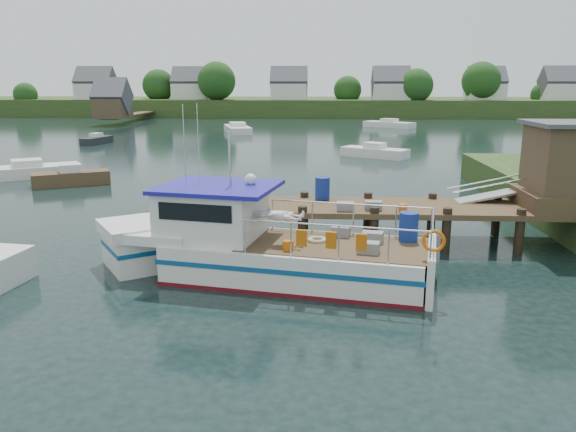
{
  "coord_description": "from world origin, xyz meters",
  "views": [
    {
      "loc": [
        0.01,
        -20.38,
        5.84
      ],
      "look_at": [
        -1.0,
        -1.5,
        1.3
      ],
      "focal_mm": 35.0,
      "sensor_mm": 36.0,
      "label": 1
    }
  ],
  "objects_px": {
    "moored_rowboat": "(71,177)",
    "moored_far": "(389,124)",
    "moored_b": "(375,152)",
    "moored_e": "(97,140)",
    "moored_c": "(541,164)",
    "dock": "(497,184)",
    "moored_a": "(27,171)",
    "moored_d": "(238,129)",
    "lobster_boat": "(255,246)"
  },
  "relations": [
    {
      "from": "moored_rowboat",
      "to": "moored_d",
      "type": "xyz_separation_m",
      "value": [
        4.79,
        34.68,
        -0.0
      ]
    },
    {
      "from": "moored_b",
      "to": "moored_d",
      "type": "relative_size",
      "value": 0.72
    },
    {
      "from": "moored_d",
      "to": "moored_e",
      "type": "relative_size",
      "value": 1.91
    },
    {
      "from": "moored_c",
      "to": "lobster_boat",
      "type": "bearing_deg",
      "value": -117.38
    },
    {
      "from": "moored_rowboat",
      "to": "moored_a",
      "type": "xyz_separation_m",
      "value": [
        -3.82,
        2.41,
        -0.03
      ]
    },
    {
      "from": "moored_far",
      "to": "moored_a",
      "type": "xyz_separation_m",
      "value": [
        -27.36,
        -41.07,
        -0.0
      ]
    },
    {
      "from": "lobster_boat",
      "to": "moored_rowboat",
      "type": "bearing_deg",
      "value": 140.96
    },
    {
      "from": "dock",
      "to": "moored_a",
      "type": "xyz_separation_m",
      "value": [
        -24.58,
        13.33,
        -1.82
      ]
    },
    {
      "from": "moored_e",
      "to": "moored_far",
      "type": "bearing_deg",
      "value": 36.84
    },
    {
      "from": "lobster_boat",
      "to": "moored_e",
      "type": "relative_size",
      "value": 2.75
    },
    {
      "from": "moored_a",
      "to": "moored_d",
      "type": "relative_size",
      "value": 0.84
    },
    {
      "from": "dock",
      "to": "moored_a",
      "type": "distance_m",
      "value": 28.02
    },
    {
      "from": "moored_b",
      "to": "lobster_boat",
      "type": "bearing_deg",
      "value": -105.18
    },
    {
      "from": "moored_far",
      "to": "moored_c",
      "type": "bearing_deg",
      "value": -58.45
    },
    {
      "from": "dock",
      "to": "moored_b",
      "type": "relative_size",
      "value": 3.06
    },
    {
      "from": "moored_rowboat",
      "to": "moored_e",
      "type": "distance_m",
      "value": 22.91
    },
    {
      "from": "moored_b",
      "to": "moored_c",
      "type": "xyz_separation_m",
      "value": [
        10.63,
        -5.96,
        -0.01
      ]
    },
    {
      "from": "moored_rowboat",
      "to": "moored_e",
      "type": "xyz_separation_m",
      "value": [
        -7.03,
        21.81,
        -0.07
      ]
    },
    {
      "from": "moored_rowboat",
      "to": "lobster_boat",
      "type": "bearing_deg",
      "value": -48.83
    },
    {
      "from": "dock",
      "to": "moored_a",
      "type": "bearing_deg",
      "value": 151.53
    },
    {
      "from": "moored_b",
      "to": "moored_e",
      "type": "height_order",
      "value": "moored_b"
    },
    {
      "from": "moored_b",
      "to": "moored_c",
      "type": "bearing_deg",
      "value": -31.73
    },
    {
      "from": "moored_a",
      "to": "moored_c",
      "type": "distance_m",
      "value": 33.56
    },
    {
      "from": "moored_rowboat",
      "to": "moored_far",
      "type": "bearing_deg",
      "value": 63.19
    },
    {
      "from": "lobster_boat",
      "to": "moored_e",
      "type": "xyz_separation_m",
      "value": [
        -19.4,
        36.78,
        -0.56
      ]
    },
    {
      "from": "moored_c",
      "to": "moored_a",
      "type": "bearing_deg",
      "value": -161.62
    },
    {
      "from": "moored_e",
      "to": "moored_c",
      "type": "bearing_deg",
      "value": -20.19
    },
    {
      "from": "moored_b",
      "to": "moored_e",
      "type": "distance_m",
      "value": 27.14
    },
    {
      "from": "lobster_boat",
      "to": "moored_b",
      "type": "bearing_deg",
      "value": 88.7
    },
    {
      "from": "moored_e",
      "to": "dock",
      "type": "bearing_deg",
      "value": -48.17
    },
    {
      "from": "moored_rowboat",
      "to": "moored_d",
      "type": "relative_size",
      "value": 0.58
    },
    {
      "from": "dock",
      "to": "moored_a",
      "type": "height_order",
      "value": "dock"
    },
    {
      "from": "lobster_boat",
      "to": "moored_e",
      "type": "bearing_deg",
      "value": 129.22
    },
    {
      "from": "moored_rowboat",
      "to": "moored_a",
      "type": "bearing_deg",
      "value": 149.34
    },
    {
      "from": "dock",
      "to": "moored_d",
      "type": "distance_m",
      "value": 48.34
    },
    {
      "from": "moored_c",
      "to": "moored_d",
      "type": "relative_size",
      "value": 0.95
    },
    {
      "from": "moored_d",
      "to": "moored_b",
      "type": "bearing_deg",
      "value": -42.49
    },
    {
      "from": "lobster_boat",
      "to": "moored_d",
      "type": "distance_m",
      "value": 50.23
    },
    {
      "from": "moored_rowboat",
      "to": "moored_far",
      "type": "distance_m",
      "value": 49.45
    },
    {
      "from": "moored_a",
      "to": "moored_c",
      "type": "relative_size",
      "value": 0.88
    },
    {
      "from": "lobster_boat",
      "to": "moored_rowboat",
      "type": "relative_size",
      "value": 2.47
    },
    {
      "from": "moored_a",
      "to": "moored_b",
      "type": "height_order",
      "value": "moored_b"
    },
    {
      "from": "moored_far",
      "to": "moored_b",
      "type": "relative_size",
      "value": 1.24
    },
    {
      "from": "moored_a",
      "to": "moored_d",
      "type": "xyz_separation_m",
      "value": [
        8.62,
        32.27,
        0.03
      ]
    },
    {
      "from": "moored_rowboat",
      "to": "moored_c",
      "type": "distance_m",
      "value": 30.28
    },
    {
      "from": "lobster_boat",
      "to": "moored_c",
      "type": "relative_size",
      "value": 1.51
    },
    {
      "from": "dock",
      "to": "moored_c",
      "type": "xyz_separation_m",
      "value": [
        8.62,
        18.25,
        -1.82
      ]
    },
    {
      "from": "moored_far",
      "to": "moored_d",
      "type": "relative_size",
      "value": 0.89
    },
    {
      "from": "moored_rowboat",
      "to": "moored_d",
      "type": "distance_m",
      "value": 35.01
    },
    {
      "from": "moored_c",
      "to": "moored_far",
      "type": "bearing_deg",
      "value": 109.13
    }
  ]
}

